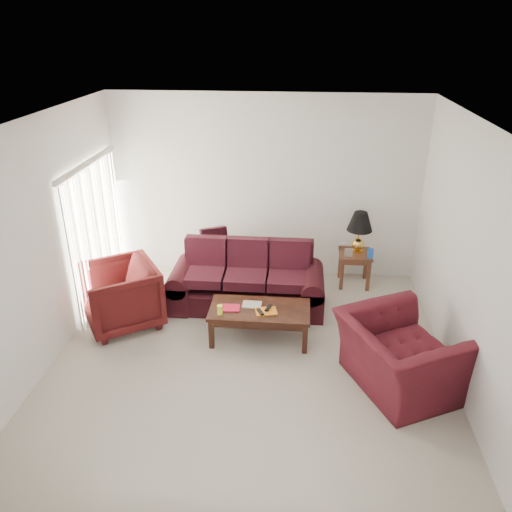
# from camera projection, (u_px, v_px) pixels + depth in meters

# --- Properties ---
(floor) EXTENTS (5.00, 5.00, 0.00)m
(floor) POSITION_uv_depth(u_px,v_px,m) (250.00, 357.00, 6.48)
(floor) COLOR beige
(floor) RESTS_ON ground
(blinds) EXTENTS (0.10, 2.00, 2.16)m
(blinds) POSITION_uv_depth(u_px,v_px,m) (97.00, 235.00, 7.40)
(blinds) COLOR silver
(blinds) RESTS_ON ground
(sofa) EXTENTS (2.37, 1.16, 0.94)m
(sofa) POSITION_uv_depth(u_px,v_px,m) (247.00, 278.00, 7.46)
(sofa) COLOR black
(sofa) RESTS_ON ground
(throw_pillow) EXTENTS (0.48, 0.38, 0.45)m
(throw_pillow) POSITION_uv_depth(u_px,v_px,m) (214.00, 241.00, 8.06)
(throw_pillow) COLOR black
(throw_pillow) RESTS_ON sofa
(end_table) EXTENTS (0.55, 0.55, 0.56)m
(end_table) POSITION_uv_depth(u_px,v_px,m) (354.00, 268.00, 8.17)
(end_table) COLOR #452518
(end_table) RESTS_ON ground
(table_lamp) EXTENTS (0.52, 0.52, 0.68)m
(table_lamp) POSITION_uv_depth(u_px,v_px,m) (359.00, 232.00, 7.95)
(table_lamp) COLOR #EAB249
(table_lamp) RESTS_ON end_table
(clock) EXTENTS (0.13, 0.06, 0.13)m
(clock) POSITION_uv_depth(u_px,v_px,m) (349.00, 253.00, 7.91)
(clock) COLOR silver
(clock) RESTS_ON end_table
(blue_canister) EXTENTS (0.11, 0.11, 0.15)m
(blue_canister) POSITION_uv_depth(u_px,v_px,m) (370.00, 253.00, 7.85)
(blue_canister) COLOR #1B4EB3
(blue_canister) RESTS_ON end_table
(picture_frame) EXTENTS (0.16, 0.18, 0.05)m
(picture_frame) POSITION_uv_depth(u_px,v_px,m) (343.00, 244.00, 8.19)
(picture_frame) COLOR silver
(picture_frame) RESTS_ON end_table
(floor_lamp) EXTENTS (0.28, 0.28, 1.70)m
(floor_lamp) POSITION_uv_depth(u_px,v_px,m) (127.00, 231.00, 8.14)
(floor_lamp) COLOR white
(floor_lamp) RESTS_ON ground
(armchair_left) EXTENTS (1.38, 1.37, 0.92)m
(armchair_left) POSITION_uv_depth(u_px,v_px,m) (120.00, 296.00, 7.00)
(armchair_left) COLOR #420F0F
(armchair_left) RESTS_ON ground
(armchair_right) EXTENTS (1.61, 1.69, 0.85)m
(armchair_right) POSITION_uv_depth(u_px,v_px,m) (399.00, 356.00, 5.80)
(armchair_right) COLOR #481019
(armchair_right) RESTS_ON ground
(coffee_table) EXTENTS (1.48, 1.02, 0.47)m
(coffee_table) POSITION_uv_depth(u_px,v_px,m) (260.00, 323.00, 6.77)
(coffee_table) COLOR black
(coffee_table) RESTS_ON ground
(magazine_red) EXTENTS (0.27, 0.21, 0.01)m
(magazine_red) POSITION_uv_depth(u_px,v_px,m) (230.00, 308.00, 6.67)
(magazine_red) COLOR red
(magazine_red) RESTS_ON coffee_table
(magazine_white) EXTENTS (0.26, 0.20, 0.01)m
(magazine_white) POSITION_uv_depth(u_px,v_px,m) (252.00, 305.00, 6.75)
(magazine_white) COLOR beige
(magazine_white) RESTS_ON coffee_table
(magazine_orange) EXTENTS (0.32, 0.27, 0.02)m
(magazine_orange) POSITION_uv_depth(u_px,v_px,m) (266.00, 311.00, 6.59)
(magazine_orange) COLOR orange
(magazine_orange) RESTS_ON coffee_table
(remote_a) EXTENTS (0.11, 0.16, 0.02)m
(remote_a) POSITION_uv_depth(u_px,v_px,m) (260.00, 312.00, 6.54)
(remote_a) COLOR black
(remote_a) RESTS_ON coffee_table
(remote_b) EXTENTS (0.10, 0.18, 0.02)m
(remote_b) POSITION_uv_depth(u_px,v_px,m) (268.00, 308.00, 6.63)
(remote_b) COLOR black
(remote_b) RESTS_ON coffee_table
(yellow_glass) EXTENTS (0.08, 0.08, 0.13)m
(yellow_glass) POSITION_uv_depth(u_px,v_px,m) (220.00, 310.00, 6.51)
(yellow_glass) COLOR #F5FF38
(yellow_glass) RESTS_ON coffee_table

